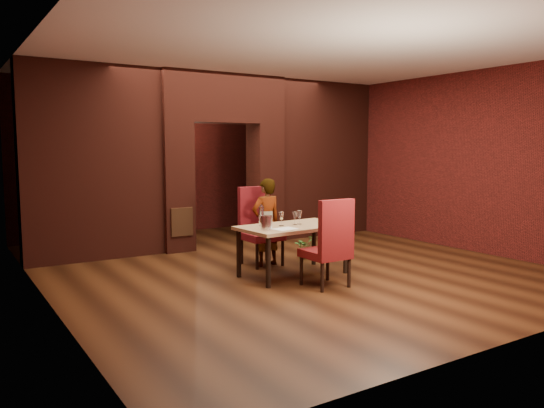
{
  "coord_description": "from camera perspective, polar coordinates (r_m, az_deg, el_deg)",
  "views": [
    {
      "loc": [
        -4.56,
        -6.9,
        1.85
      ],
      "look_at": [
        -0.17,
        0.0,
        0.98
      ],
      "focal_mm": 35.0,
      "sensor_mm": 36.0,
      "label": 1
    }
  ],
  "objects": [
    {
      "name": "wine_glass_b",
      "position": [
        7.69,
        2.47,
        -1.55
      ],
      "size": [
        0.08,
        0.08,
        0.19
      ],
      "primitive_type": null,
      "color": "silver",
      "rests_on": "dining_table"
    },
    {
      "name": "chair_far",
      "position": [
        8.33,
        -1.09,
        -2.42
      ],
      "size": [
        0.56,
        0.56,
        1.23
      ],
      "primitive_type": "cube",
      "rotation": [
        0.0,
        0.0,
        0.01
      ],
      "color": "maroon",
      "rests_on": "ground"
    },
    {
      "name": "dining_table",
      "position": [
        7.71,
        2.29,
        -4.99
      ],
      "size": [
        1.61,
        0.97,
        0.73
      ],
      "primitive_type": "cube",
      "rotation": [
        0.0,
        0.0,
        0.06
      ],
      "color": "tan",
      "rests_on": "ground"
    },
    {
      "name": "wing_wall_left",
      "position": [
        9.17,
        -18.68,
        4.22
      ],
      "size": [
        2.28,
        0.35,
        3.2
      ],
      "primitive_type": "cube",
      "color": "maroon",
      "rests_on": "ground"
    },
    {
      "name": "pillar_right",
      "position": [
        10.49,
        -0.74,
        2.28
      ],
      "size": [
        0.55,
        0.55,
        2.3
      ],
      "primitive_type": "cube",
      "color": "maroon",
      "rests_on": "ground"
    },
    {
      "name": "rear_door",
      "position": [
        11.64,
        -11.49,
        2.04
      ],
      "size": [
        0.9,
        0.08,
        2.1
      ],
      "primitive_type": "cube",
      "color": "black",
      "rests_on": "ground"
    },
    {
      "name": "water_bottle",
      "position": [
        7.58,
        -1.15,
        -1.23
      ],
      "size": [
        0.07,
        0.07,
        0.3
      ],
      "primitive_type": "cylinder",
      "color": "white",
      "rests_on": "dining_table"
    },
    {
      "name": "rear_door_frame",
      "position": [
        11.6,
        -11.42,
        2.03
      ],
      "size": [
        1.02,
        0.04,
        2.22
      ],
      "primitive_type": "cube",
      "color": "black",
      "rests_on": "ground"
    },
    {
      "name": "wall_left",
      "position": [
        6.98,
        -23.79,
        3.53
      ],
      "size": [
        0.04,
        8.0,
        3.2
      ],
      "primitive_type": "cube",
      "color": "maroon",
      "rests_on": "ground"
    },
    {
      "name": "pillar_left",
      "position": [
        9.63,
        -10.4,
        1.84
      ],
      "size": [
        0.55,
        0.55,
        2.3
      ],
      "primitive_type": "cube",
      "color": "maroon",
      "rests_on": "ground"
    },
    {
      "name": "wall_front",
      "position": [
        5.41,
        25.08,
        2.87
      ],
      "size": [
        7.0,
        0.04,
        3.2
      ],
      "primitive_type": "cube",
      "color": "maroon",
      "rests_on": "ground"
    },
    {
      "name": "potted_plant",
      "position": [
        8.91,
        3.51,
        -4.61
      ],
      "size": [
        0.42,
        0.39,
        0.39
      ],
      "primitive_type": "imported",
      "rotation": [
        0.0,
        0.0,
        0.28
      ],
      "color": "#3D6F2C",
      "rests_on": "ground"
    },
    {
      "name": "vent_panel",
      "position": [
        9.42,
        -9.65,
        -1.91
      ],
      "size": [
        0.4,
        0.03,
        0.5
      ],
      "primitive_type": "cube",
      "color": "brown",
      "rests_on": "ground"
    },
    {
      "name": "wall_right",
      "position": [
        10.61,
        16.98,
        4.49
      ],
      "size": [
        0.04,
        8.0,
        3.2
      ],
      "primitive_type": "cube",
      "color": "maroon",
      "rests_on": "ground"
    },
    {
      "name": "floor",
      "position": [
        8.47,
        0.95,
        -6.51
      ],
      "size": [
        8.0,
        8.0,
        0.0
      ],
      "primitive_type": "plane",
      "color": "#402210",
      "rests_on": "ground"
    },
    {
      "name": "wine_glass_a",
      "position": [
        7.57,
        1.02,
        -1.61
      ],
      "size": [
        0.08,
        0.08,
        0.2
      ],
      "primitive_type": null,
      "color": "white",
      "rests_on": "dining_table"
    },
    {
      "name": "wine_glass_c",
      "position": [
        7.74,
        2.96,
        -1.45
      ],
      "size": [
        0.08,
        0.08,
        0.2
      ],
      "primitive_type": null,
      "color": "white",
      "rests_on": "dining_table"
    },
    {
      "name": "tasting_sheet",
      "position": [
        7.3,
        1.39,
        -2.69
      ],
      "size": [
        0.35,
        0.28,
        0.0
      ],
      "primitive_type": "cube",
      "rotation": [
        0.0,
        0.0,
        0.13
      ],
      "color": "white",
      "rests_on": "dining_table"
    },
    {
      "name": "wall_back",
      "position": [
        11.82,
        -9.84,
        4.81
      ],
      "size": [
        7.0,
        0.04,
        3.2
      ],
      "primitive_type": "cube",
      "color": "maroon",
      "rests_on": "ground"
    },
    {
      "name": "wing_wall_right",
      "position": [
        11.28,
        5.39,
        4.81
      ],
      "size": [
        2.28,
        0.35,
        3.2
      ],
      "primitive_type": "cube",
      "color": "maroon",
      "rests_on": "ground"
    },
    {
      "name": "person_seated",
      "position": [
        8.29,
        -0.64,
        -1.97
      ],
      "size": [
        0.51,
        0.35,
        1.37
      ],
      "primitive_type": "imported",
      "rotation": [
        0.0,
        0.0,
        3.18
      ],
      "color": "white",
      "rests_on": "ground"
    },
    {
      "name": "ceiling",
      "position": [
        8.38,
        0.99,
        15.38
      ],
      "size": [
        7.0,
        8.0,
        0.04
      ],
      "primitive_type": "cube",
      "color": "silver",
      "rests_on": "ground"
    },
    {
      "name": "chair_near",
      "position": [
        7.1,
        5.76,
        -4.14
      ],
      "size": [
        0.54,
        0.54,
        1.18
      ],
      "primitive_type": "cube",
      "rotation": [
        0.0,
        0.0,
        3.15
      ],
      "color": "maroon",
      "rests_on": "ground"
    },
    {
      "name": "wine_bucket",
      "position": [
        7.22,
        -0.59,
        -2.02
      ],
      "size": [
        0.16,
        0.16,
        0.2
      ],
      "primitive_type": "cylinder",
      "color": "silver",
      "rests_on": "dining_table"
    },
    {
      "name": "lintel",
      "position": [
        10.04,
        -5.46,
        11.22
      ],
      "size": [
        2.45,
        0.55,
        0.9
      ],
      "primitive_type": "cube",
      "color": "maroon",
      "rests_on": "ground"
    }
  ]
}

